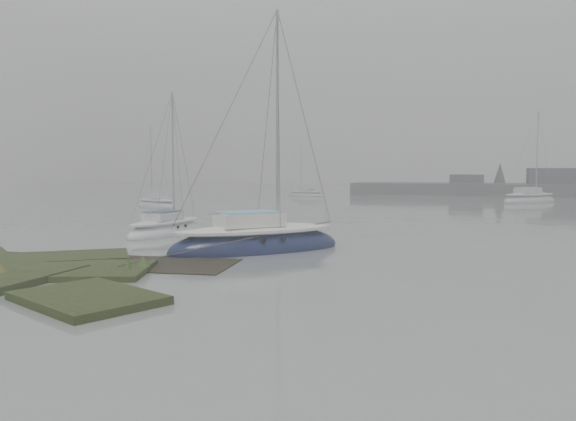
{
  "coord_description": "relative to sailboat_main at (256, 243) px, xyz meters",
  "views": [
    {
      "loc": [
        9.03,
        -11.89,
        3.22
      ],
      "look_at": [
        3.49,
        6.35,
        1.8
      ],
      "focal_mm": 35.0,
      "sensor_mm": 36.0,
      "label": 1
    }
  ],
  "objects": [
    {
      "name": "sailboat_far_b",
      "position": [
        14.07,
        37.08,
        -0.02
      ],
      "size": [
        6.25,
        6.26,
        9.4
      ],
      "rotation": [
        0.0,
        0.0,
        -0.78
      ],
      "color": "silver",
      "rests_on": "ground"
    },
    {
      "name": "sailboat_far_c",
      "position": [
        -9.41,
        42.24,
        -0.11
      ],
      "size": [
        4.79,
        2.63,
        6.43
      ],
      "rotation": [
        0.0,
        0.0,
        1.31
      ],
      "color": "silver",
      "rests_on": "ground"
    },
    {
      "name": "sailboat_white",
      "position": [
        -6.15,
        3.88,
        -0.08
      ],
      "size": [
        2.48,
        5.54,
        7.54
      ],
      "rotation": [
        0.0,
        0.0,
        -0.14
      ],
      "color": "silver",
      "rests_on": "ground"
    },
    {
      "name": "sailboat_main",
      "position": [
        0.0,
        0.0,
        0.0
      ],
      "size": [
        6.79,
        6.68,
        10.12
      ],
      "rotation": [
        0.0,
        0.0,
        -0.8
      ],
      "color": "#111839",
      "rests_on": "ground"
    },
    {
      "name": "ground",
      "position": [
        -1.49,
        21.36,
        -0.31
      ],
      "size": [
        160.0,
        160.0,
        0.0
      ],
      "primitive_type": "plane",
      "color": "slate",
      "rests_on": "ground"
    },
    {
      "name": "sailboat_far_a",
      "position": [
        -16.61,
        21.04,
        -0.09
      ],
      "size": [
        5.38,
        4.1,
        7.37
      ],
      "rotation": [
        0.0,
        0.0,
        1.05
      ],
      "color": "silver",
      "rests_on": "ground"
    }
  ]
}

